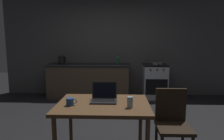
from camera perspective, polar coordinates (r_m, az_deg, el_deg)
The scene contains 12 objects.
ground_plane at distance 3.50m, azimuth -2.79°, elevation -16.63°, with size 12.00×12.00×0.00m, color black.
back_wall at distance 5.48m, azimuth 2.38°, elevation 6.54°, with size 6.40×0.10×2.63m, color #4E4B4B.
kitchen_counter at distance 5.29m, azimuth -6.73°, elevation -3.03°, with size 2.16×0.64×0.89m.
stove_oven at distance 5.31m, azimuth 12.18°, elevation -3.16°, with size 0.60×0.62×0.89m.
dining_table at distance 2.46m, azimuth -2.57°, elevation -11.27°, with size 1.11×0.81×0.73m.
chair at distance 2.61m, azimuth 17.01°, elevation -13.71°, with size 0.40×0.40×0.88m.
laptop at distance 2.50m, azimuth -2.33°, elevation -7.92°, with size 0.32×0.27×0.22m.
electric_kettle at distance 5.38m, azimuth -14.38°, elevation 2.80°, with size 0.20×0.18×0.22m.
bottle at distance 5.10m, azimuth 1.78°, elevation 2.99°, with size 0.06×0.06×0.26m.
frying_pan at distance 5.22m, azimuth 12.99°, elevation 1.84°, with size 0.26×0.44×0.05m.
coffee_mug at distance 2.39m, azimuth -12.02°, elevation -8.95°, with size 0.13×0.09×0.09m.
drinking_glass at distance 2.26m, azimuth 5.22°, elevation -9.25°, with size 0.07×0.07×0.13m.
Camera 1 is at (0.29, -3.17, 1.46)m, focal length 31.64 mm.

